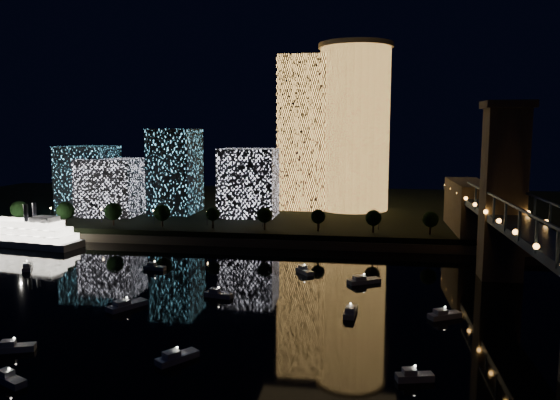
{
  "coord_description": "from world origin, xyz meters",
  "views": [
    {
      "loc": [
        26.48,
        -109.36,
        42.13
      ],
      "look_at": [
        0.93,
        55.0,
        20.63
      ],
      "focal_mm": 35.0,
      "sensor_mm": 36.0,
      "label": 1
    }
  ],
  "objects": [
    {
      "name": "motorboats",
      "position": [
        -6.51,
        12.12,
        0.81
      ],
      "size": [
        125.96,
        83.59,
        2.78
      ],
      "color": "silver",
      "rests_on": "ground"
    },
    {
      "name": "esplanade_trees",
      "position": [
        -42.63,
        88.0,
        10.47
      ],
      "size": [
        166.31,
        6.91,
        8.95
      ],
      "color": "black",
      "rests_on": "far_bank"
    },
    {
      "name": "riverboat",
      "position": [
        -101.34,
        70.82,
        4.15
      ],
      "size": [
        54.78,
        19.6,
        16.19
      ],
      "color": "silver",
      "rests_on": "ground"
    },
    {
      "name": "seawall",
      "position": [
        0.0,
        82.0,
        1.5
      ],
      "size": [
        420.0,
        6.0,
        3.0
      ],
      "primitive_type": "cube",
      "color": "#6B5E4C",
      "rests_on": "ground"
    },
    {
      "name": "tower_cylindrical",
      "position": [
        21.47,
        146.7,
        43.06
      ],
      "size": [
        34.0,
        34.0,
        75.88
      ],
      "color": "#EBA44B",
      "rests_on": "far_bank"
    },
    {
      "name": "truss_bridge",
      "position": [
        65.0,
        3.72,
        16.25
      ],
      "size": [
        13.0,
        266.0,
        50.0
      ],
      "color": "#18294E",
      "rests_on": "ground"
    },
    {
      "name": "midrise_blocks",
      "position": [
        -65.03,
        119.75,
        20.35
      ],
      "size": [
        96.21,
        33.98,
        37.53
      ],
      "color": "white",
      "rests_on": "far_bank"
    },
    {
      "name": "tower_rectangular",
      "position": [
        -2.23,
        147.18,
        40.3
      ],
      "size": [
        22.19,
        22.19,
        70.61
      ],
      "primitive_type": "cube",
      "color": "#EBA44B",
      "rests_on": "far_bank"
    },
    {
      "name": "ground",
      "position": [
        0.0,
        0.0,
        0.0
      ],
      "size": [
        520.0,
        520.0,
        0.0
      ],
      "primitive_type": "plane",
      "color": "black",
      "rests_on": "ground"
    },
    {
      "name": "street_lamps",
      "position": [
        -34.0,
        94.0,
        9.02
      ],
      "size": [
        132.7,
        0.7,
        5.65
      ],
      "color": "black",
      "rests_on": "far_bank"
    },
    {
      "name": "far_bank",
      "position": [
        0.0,
        160.0,
        2.5
      ],
      "size": [
        420.0,
        160.0,
        5.0
      ],
      "primitive_type": "cube",
      "color": "black",
      "rests_on": "ground"
    }
  ]
}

